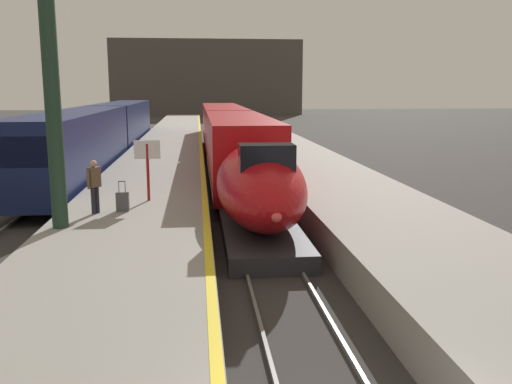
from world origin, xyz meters
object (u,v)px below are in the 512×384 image
object	(u,v)px
rolling_suitcase	(123,202)
regional_train_adjacent	(105,131)
departure_info_board	(147,158)
highspeed_train_main	(231,141)
station_column_mid	(48,24)
passenger_near_edge	(94,182)

from	to	relation	value
rolling_suitcase	regional_train_adjacent	bearing A→B (deg)	100.29
departure_info_board	highspeed_train_main	bearing A→B (deg)	74.33
station_column_mid	departure_info_board	world-z (taller)	station_column_mid
passenger_near_edge	departure_info_board	distance (m)	2.48
station_column_mid	rolling_suitcase	distance (m)	5.81
regional_train_adjacent	rolling_suitcase	size ratio (longest dim) A/B	37.27
highspeed_train_main	passenger_near_edge	world-z (taller)	highspeed_train_main
station_column_mid	departure_info_board	size ratio (longest dim) A/B	4.36
regional_train_adjacent	departure_info_board	size ratio (longest dim) A/B	17.26
passenger_near_edge	rolling_suitcase	xyz separation A→B (m)	(0.81, 0.24, -0.69)
highspeed_train_main	station_column_mid	distance (m)	18.56
departure_info_board	regional_train_adjacent	bearing A→B (deg)	103.21
station_column_mid	rolling_suitcase	bearing A→B (deg)	53.23
passenger_near_edge	regional_train_adjacent	bearing A→B (deg)	97.97
departure_info_board	passenger_near_edge	bearing A→B (deg)	-128.12
regional_train_adjacent	departure_info_board	distance (m)	19.13
regional_train_adjacent	rolling_suitcase	bearing A→B (deg)	-79.71
highspeed_train_main	passenger_near_edge	size ratio (longest dim) A/B	23.16
highspeed_train_main	rolling_suitcase	distance (m)	15.62
regional_train_adjacent	station_column_mid	distance (m)	22.83
regional_train_adjacent	passenger_near_edge	distance (m)	20.73
station_column_mid	regional_train_adjacent	bearing A→B (deg)	95.64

